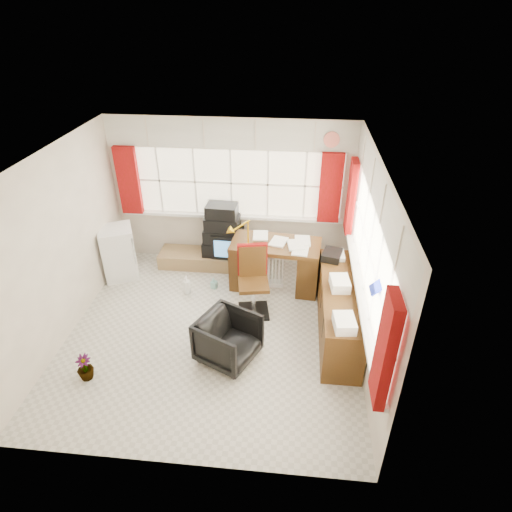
# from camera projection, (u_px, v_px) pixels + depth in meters

# --- Properties ---
(ground) EXTENTS (4.00, 4.00, 0.00)m
(ground) POSITION_uv_depth(u_px,v_px,m) (213.00, 332.00, 6.05)
(ground) COLOR beige
(ground) RESTS_ON ground
(room_walls) EXTENTS (4.00, 4.00, 4.00)m
(room_walls) POSITION_uv_depth(u_px,v_px,m) (207.00, 240.00, 5.26)
(room_walls) COLOR beige
(room_walls) RESTS_ON ground
(window_back) EXTENTS (3.70, 0.12, 3.60)m
(window_back) POSITION_uv_depth(u_px,v_px,m) (232.00, 212.00, 7.20)
(window_back) COLOR #FFEFC9
(window_back) RESTS_ON room_walls
(window_right) EXTENTS (0.12, 3.70, 3.60)m
(window_right) POSITION_uv_depth(u_px,v_px,m) (361.00, 285.00, 5.39)
(window_right) COLOR #FFEFC9
(window_right) RESTS_ON room_walls
(curtains) EXTENTS (3.83, 3.83, 1.15)m
(curtains) POSITION_uv_depth(u_px,v_px,m) (285.00, 213.00, 5.99)
(curtains) COLOR #990812
(curtains) RESTS_ON room_walls
(overhead_cabinets) EXTENTS (3.98, 3.98, 0.48)m
(overhead_cabinets) POSITION_uv_depth(u_px,v_px,m) (292.00, 157.00, 5.62)
(overhead_cabinets) COLOR silver
(overhead_cabinets) RESTS_ON room_walls
(desk) EXTENTS (1.44, 0.81, 0.83)m
(desk) POSITION_uv_depth(u_px,v_px,m) (275.00, 262.00, 6.79)
(desk) COLOR #583714
(desk) RESTS_ON ground
(desk_lamp) EXTENTS (0.17, 0.14, 0.46)m
(desk_lamp) POSITION_uv_depth(u_px,v_px,m) (248.00, 227.00, 6.37)
(desk_lamp) COLOR #E5B209
(desk_lamp) RESTS_ON desk
(task_chair) EXTENTS (0.51, 0.54, 1.06)m
(task_chair) POSITION_uv_depth(u_px,v_px,m) (253.00, 277.00, 6.22)
(task_chair) COLOR black
(task_chair) RESTS_ON ground
(office_chair) EXTENTS (0.93, 0.92, 0.64)m
(office_chair) POSITION_uv_depth(u_px,v_px,m) (228.00, 339.00, 5.46)
(office_chair) COLOR black
(office_chair) RESTS_ON ground
(radiator) EXTENTS (0.38, 0.18, 0.55)m
(radiator) POSITION_uv_depth(u_px,v_px,m) (272.00, 274.00, 6.90)
(radiator) COLOR white
(radiator) RESTS_ON ground
(credenza) EXTENTS (0.50, 2.00, 0.85)m
(credenza) POSITION_uv_depth(u_px,v_px,m) (339.00, 309.00, 5.87)
(credenza) COLOR #583714
(credenza) RESTS_ON ground
(file_tray) EXTENTS (0.34, 0.39, 0.11)m
(file_tray) POSITION_uv_depth(u_px,v_px,m) (332.00, 255.00, 6.28)
(file_tray) COLOR black
(file_tray) RESTS_ON credenza
(tv_bench) EXTENTS (1.40, 0.50, 0.25)m
(tv_bench) POSITION_uv_depth(u_px,v_px,m) (200.00, 259.00, 7.49)
(tv_bench) COLOR #9D744E
(tv_bench) RESTS_ON ground
(crt_tv) EXTENTS (0.51, 0.48, 0.44)m
(crt_tv) POSITION_uv_depth(u_px,v_px,m) (228.00, 243.00, 7.27)
(crt_tv) COLOR black
(crt_tv) RESTS_ON tv_bench
(hifi_stack) EXTENTS (0.69, 0.45, 0.92)m
(hifi_stack) POSITION_uv_depth(u_px,v_px,m) (223.00, 232.00, 7.19)
(hifi_stack) COLOR black
(hifi_stack) RESTS_ON tv_bench
(mini_fridge) EXTENTS (0.69, 0.69, 0.89)m
(mini_fridge) POSITION_uv_depth(u_px,v_px,m) (119.00, 252.00, 7.05)
(mini_fridge) COLOR white
(mini_fridge) RESTS_ON ground
(spray_bottle_a) EXTENTS (0.13, 0.13, 0.32)m
(spray_bottle_a) POSITION_uv_depth(u_px,v_px,m) (187.00, 285.00, 6.76)
(spray_bottle_a) COLOR white
(spray_bottle_a) RESTS_ON ground
(spray_bottle_b) EXTENTS (0.11, 0.11, 0.19)m
(spray_bottle_b) POSITION_uv_depth(u_px,v_px,m) (214.00, 283.00, 6.91)
(spray_bottle_b) COLOR #8BCFC5
(spray_bottle_b) RESTS_ON ground
(flower_vase) EXTENTS (0.22, 0.22, 0.36)m
(flower_vase) POSITION_uv_depth(u_px,v_px,m) (85.00, 367.00, 5.23)
(flower_vase) COLOR black
(flower_vase) RESTS_ON ground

